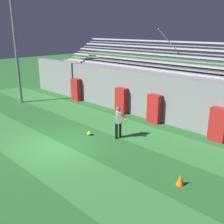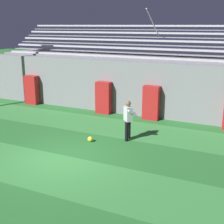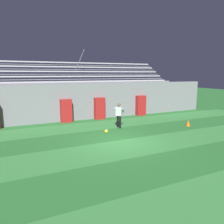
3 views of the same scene
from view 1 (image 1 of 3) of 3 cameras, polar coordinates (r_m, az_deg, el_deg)
The scene contains 13 objects.
ground_plane at distance 13.04m, azimuth -11.59°, elevation -7.13°, with size 80.00×80.00×0.00m, color #286B2D.
turf_stripe_mid at distance 12.57m, azimuth -15.41°, elevation -8.38°, with size 28.00×2.50×0.01m, color #38843D.
turf_stripe_far at distance 15.41m, azimuth 0.73°, elevation -2.82°, with size 28.00×2.50×0.01m, color #38843D.
back_wall at distance 16.82m, azimuth 6.69°, elevation 3.80°, with size 24.00×0.60×2.80m, color gray.
padding_pillar_gate_left at distance 17.38m, azimuth 2.04°, elevation 2.49°, with size 0.81×0.44×1.70m, color #B21E1E.
padding_pillar_gate_right at distance 15.78m, azimuth 9.20°, elevation 0.70°, with size 0.81×0.44×1.70m, color #B21E1E.
padding_pillar_far_left at distance 20.84m, azimuth -7.79°, elevation 4.88°, with size 0.81×0.44×1.70m, color #B21E1E.
padding_pillar_far_right at distance 14.04m, azimuth 22.08°, elevation -2.54°, with size 0.81×0.44×1.70m, color #B21E1E.
bleacher_stand at distance 18.67m, azimuth 11.16°, elevation 5.28°, with size 18.00×4.05×5.43m.
floodlight_pole at distance 20.68m, azimuth -20.57°, elevation 16.43°, with size 0.90×0.36×8.52m.
goalkeeper at distance 13.32m, azimuth 1.46°, elevation -1.79°, with size 0.74×0.74×1.67m.
soccer_ball at distance 13.95m, azimuth -4.97°, elevation -4.65°, with size 0.22×0.22×0.22m, color yellow.
traffic_cone at distance 10.02m, azimuth 14.67°, elevation -14.05°, with size 0.30×0.30×0.42m, color orange.
Camera 1 is at (9.98, -6.45, 5.36)m, focal length 42.00 mm.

